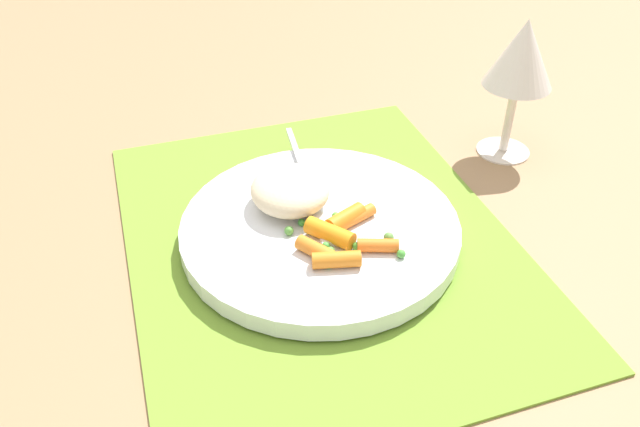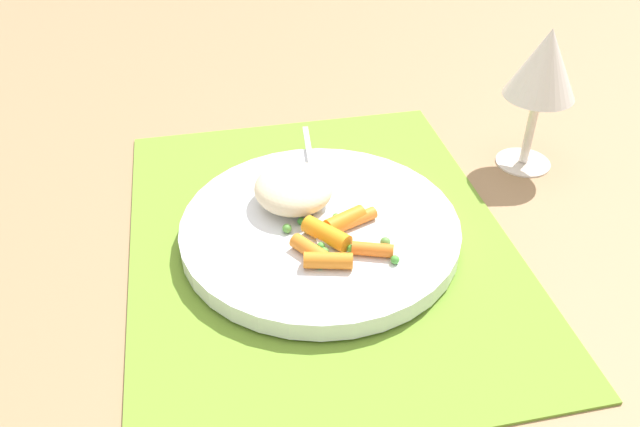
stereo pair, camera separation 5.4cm
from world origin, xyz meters
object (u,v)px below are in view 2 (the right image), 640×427
Objects in this scene: carrot_portion at (338,237)px; wine_glass at (544,68)px; plate at (320,229)px; rice_mound at (293,188)px; fork at (316,192)px.

wine_glass is (-0.13, 0.25, 0.09)m from carrot_portion.
rice_mound is at bearing -151.17° from plate.
wine_glass reaches higher than fork.
carrot_portion is at bearing 3.39° from fork.
carrot_portion is 0.29m from wine_glass.
rice_mound reaches higher than fork.
wine_glass is at bearing 101.43° from rice_mound.
wine_glass is at bearing 116.85° from carrot_portion.
rice_mound is 0.29m from wine_glass.
plate is 0.04m from carrot_portion.
rice_mound is at bearing -67.90° from fork.
wine_glass is at bearing 109.43° from plate.
fork reaches higher than plate.
carrot_portion is 0.08m from fork.
carrot_portion reaches higher than fork.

